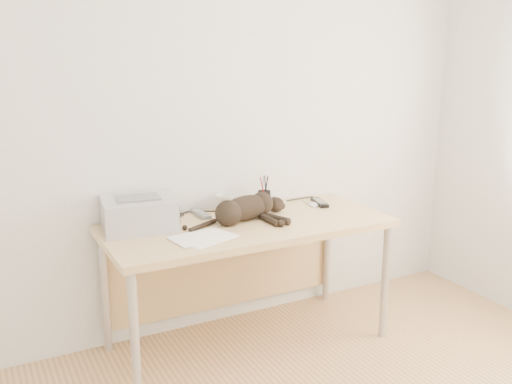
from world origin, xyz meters
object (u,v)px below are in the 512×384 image
cat (244,210)px  printer (139,213)px  mug (225,203)px  desk (241,241)px  mouse (314,203)px  pen_cup (264,199)px

cat → printer: bearing=154.0°
cat → mug: bearing=79.2°
desk → printer: (-0.57, 0.08, 0.22)m
mug → mouse: (0.53, -0.15, -0.03)m
printer → mug: size_ratio=3.83×
cat → mouse: bearing=-3.9°
cat → mouse: size_ratio=6.80×
mug → pen_cup: bearing=-11.6°
desk → cat: cat is taller
desk → mouse: 0.54m
printer → cat: (0.57, -0.13, -0.02)m
pen_cup → mouse: (0.30, -0.10, -0.04)m
desk → mouse: mouse is taller
desk → cat: bearing=-92.3°
printer → cat: bearing=-12.6°
cat → pen_cup: 0.29m
cat → mug: size_ratio=6.07×
mouse → cat: bearing=-153.7°
mug → mouse: 0.55m
printer → mouse: bearing=-2.1°
printer → pen_cup: (0.80, 0.06, -0.03)m
pen_cup → mouse: size_ratio=2.04×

